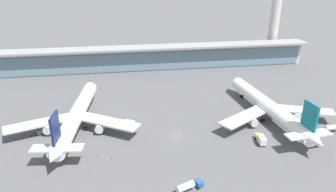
% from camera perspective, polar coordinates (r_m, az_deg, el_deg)
% --- Properties ---
extents(ground_plane, '(1200.00, 1200.00, 0.00)m').
position_cam_1_polar(ground_plane, '(118.29, 1.54, -7.48)').
color(ground_plane, '#515154').
extents(airliner_left_stand, '(51.95, 67.97, 18.10)m').
position_cam_1_polar(airliner_left_stand, '(126.20, -16.95, -3.56)').
color(airliner_left_stand, white).
rests_on(airliner_left_stand, ground).
extents(airliner_centre_stand, '(52.10, 68.00, 18.10)m').
position_cam_1_polar(airliner_centre_stand, '(134.90, 18.53, -2.01)').
color(airliner_centre_stand, white).
rests_on(airliner_centre_stand, ground).
extents(service_truck_near_nose_grey, '(7.50, 5.55, 3.10)m').
position_cam_1_polar(service_truck_near_nose_grey, '(124.22, -7.70, -5.22)').
color(service_truck_near_nose_grey, gray).
rests_on(service_truck_near_nose_grey, ground).
extents(service_truck_under_wing_yellow, '(3.26, 7.54, 3.10)m').
position_cam_1_polar(service_truck_under_wing_yellow, '(117.88, 17.13, -7.77)').
color(service_truck_under_wing_yellow, yellow).
rests_on(service_truck_under_wing_yellow, ground).
extents(service_truck_mid_apron_blue, '(3.14, 2.23, 2.05)m').
position_cam_1_polar(service_truck_mid_apron_blue, '(146.86, 25.41, -3.13)').
color(service_truck_mid_apron_blue, '#234C9E').
rests_on(service_truck_mid_apron_blue, ground).
extents(service_truck_by_tail_blue, '(8.81, 5.32, 2.95)m').
position_cam_1_polar(service_truck_by_tail_blue, '(91.54, 3.87, -16.56)').
color(service_truck_by_tail_blue, '#234C9E').
rests_on(service_truck_by_tail_blue, ground).
extents(service_truck_on_taxiway_grey, '(3.72, 6.83, 2.70)m').
position_cam_1_polar(service_truck_on_taxiway_grey, '(130.36, -23.27, -6.05)').
color(service_truck_on_taxiway_grey, gray).
rests_on(service_truck_on_taxiway_grey, ground).
extents(service_truck_at_far_stand_yellow, '(8.62, 2.55, 2.95)m').
position_cam_1_polar(service_truck_at_far_stand_yellow, '(137.02, 28.87, -5.27)').
color(service_truck_at_far_stand_yellow, yellow).
rests_on(service_truck_at_far_stand_yellow, ground).
extents(terminal_building, '(203.86, 12.80, 15.20)m').
position_cam_1_polar(terminal_building, '(193.55, -3.06, 7.31)').
color(terminal_building, beige).
rests_on(terminal_building, ground).
extents(control_tower, '(12.00, 12.00, 61.64)m').
position_cam_1_polar(control_tower, '(224.39, 19.69, 14.96)').
color(control_tower, beige).
rests_on(control_tower, ground).
extents(safety_cone_alpha, '(0.62, 0.62, 0.70)m').
position_cam_1_polar(safety_cone_alpha, '(106.74, -10.64, -11.42)').
color(safety_cone_alpha, orange).
rests_on(safety_cone_alpha, ground).
extents(safety_cone_bravo, '(0.62, 0.62, 0.70)m').
position_cam_1_polar(safety_cone_bravo, '(109.97, -16.30, -10.90)').
color(safety_cone_bravo, orange).
rests_on(safety_cone_bravo, ground).
extents(safety_cone_charlie, '(0.62, 0.62, 0.70)m').
position_cam_1_polar(safety_cone_charlie, '(109.11, -13.29, -10.84)').
color(safety_cone_charlie, orange).
rests_on(safety_cone_charlie, ground).
extents(safety_cone_delta, '(0.62, 0.62, 0.70)m').
position_cam_1_polar(safety_cone_delta, '(110.04, -17.98, -11.10)').
color(safety_cone_delta, orange).
rests_on(safety_cone_delta, ground).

